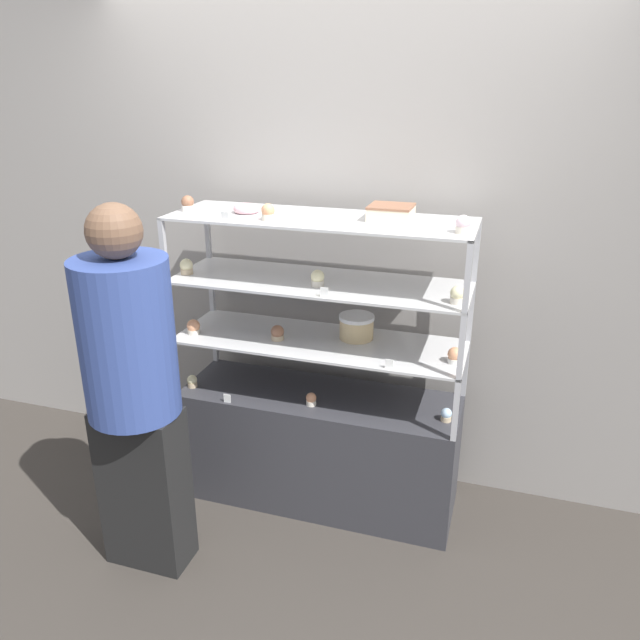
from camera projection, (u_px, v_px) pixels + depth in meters
ground_plane at (320, 495)px, 3.36m from camera, size 20.00×20.00×0.00m
back_wall at (342, 243)px, 3.23m from camera, size 8.00×0.05×2.60m
display_base at (320, 447)px, 3.25m from camera, size 1.40×0.46×0.61m
display_riser_lower at (320, 344)px, 3.04m from camera, size 1.40×0.46×0.30m
display_riser_middle at (320, 285)px, 2.93m from camera, size 1.40×0.46×0.30m
display_riser_upper at (320, 221)px, 2.82m from camera, size 1.40×0.46×0.30m
layer_cake_centerpiece at (356, 327)px, 3.04m from camera, size 0.17×0.17×0.12m
sheet_cake_frosted at (391, 213)px, 2.76m from camera, size 0.19×0.18×0.07m
cupcake_0 at (192, 381)px, 3.22m from camera, size 0.05×0.05×0.06m
cupcake_1 at (311, 399)px, 3.04m from camera, size 0.05×0.05×0.06m
cupcake_2 at (446, 415)px, 2.90m from camera, size 0.05×0.05×0.06m
price_tag_0 at (227, 398)px, 3.06m from camera, size 0.04×0.00×0.04m
cupcake_3 at (193, 327)px, 3.10m from camera, size 0.06×0.06×0.07m
cupcake_4 at (277, 333)px, 3.03m from camera, size 0.06×0.06×0.07m
cupcake_5 at (455, 356)px, 2.78m from camera, size 0.06×0.06×0.07m
price_tag_1 at (389, 364)px, 2.73m from camera, size 0.04×0.00×0.04m
cupcake_6 at (186, 267)px, 3.02m from camera, size 0.06×0.06×0.08m
cupcake_7 at (318, 278)px, 2.85m from camera, size 0.06×0.06×0.08m
cupcake_8 at (457, 295)px, 2.63m from camera, size 0.06×0.06×0.08m
price_tag_2 at (324, 292)px, 2.70m from camera, size 0.04×0.00×0.04m
cupcake_9 at (188, 204)px, 2.94m from camera, size 0.06×0.06×0.08m
cupcake_10 at (268, 212)px, 2.75m from camera, size 0.06×0.06×0.08m
cupcake_11 at (463, 225)px, 2.52m from camera, size 0.06×0.06×0.08m
price_tag_3 at (225, 217)px, 2.72m from camera, size 0.04×0.00×0.04m
donut_glazed at (246, 209)px, 2.91m from camera, size 0.12×0.12×0.04m
customer_figure at (133, 387)px, 2.61m from camera, size 0.39×0.39×1.67m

